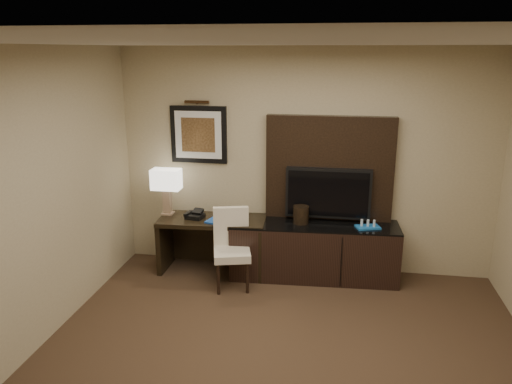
% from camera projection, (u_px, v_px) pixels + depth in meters
% --- Properties ---
extents(ceiling, '(4.50, 5.00, 0.01)m').
position_uv_depth(ceiling, '(281.00, 42.00, 3.26)').
color(ceiling, silver).
rests_on(ceiling, wall_back).
extents(wall_back, '(4.50, 0.01, 2.70)m').
position_uv_depth(wall_back, '(304.00, 162.00, 6.00)').
color(wall_back, tan).
rests_on(wall_back, floor).
extents(wall_left, '(0.01, 5.00, 2.70)m').
position_uv_depth(wall_left, '(0.00, 219.00, 3.99)').
color(wall_left, tan).
rests_on(wall_left, floor).
extents(desk, '(1.32, 0.63, 0.69)m').
position_uv_depth(desk, '(213.00, 245.00, 6.12)').
color(desk, black).
rests_on(desk, floor).
extents(credenza, '(1.99, 0.65, 0.68)m').
position_uv_depth(credenza, '(314.00, 250.00, 5.97)').
color(credenza, black).
rests_on(credenza, floor).
extents(tv_wall_panel, '(1.50, 0.12, 1.30)m').
position_uv_depth(tv_wall_panel, '(329.00, 171.00, 5.92)').
color(tv_wall_panel, black).
rests_on(tv_wall_panel, wall_back).
extents(tv, '(1.00, 0.08, 0.60)m').
position_uv_depth(tv, '(328.00, 193.00, 5.89)').
color(tv, black).
rests_on(tv, tv_wall_panel).
extents(artwork, '(0.70, 0.04, 0.70)m').
position_uv_depth(artwork, '(199.00, 135.00, 6.10)').
color(artwork, black).
rests_on(artwork, wall_back).
extents(picture_light, '(0.04, 0.04, 0.30)m').
position_uv_depth(picture_light, '(197.00, 102.00, 5.96)').
color(picture_light, '#3C2513').
rests_on(picture_light, wall_back).
extents(desk_chair, '(0.51, 0.56, 0.85)m').
position_uv_depth(desk_chair, '(232.00, 253.00, 5.67)').
color(desk_chair, beige).
rests_on(desk_chair, floor).
extents(table_lamp, '(0.41, 0.26, 0.63)m').
position_uv_depth(table_lamp, '(167.00, 190.00, 6.10)').
color(table_lamp, '#A08164').
rests_on(table_lamp, desk).
extents(desk_phone, '(0.23, 0.21, 0.10)m').
position_uv_depth(desk_phone, '(195.00, 214.00, 6.02)').
color(desk_phone, black).
rests_on(desk_phone, desk).
extents(blue_folder, '(0.30, 0.35, 0.02)m').
position_uv_depth(blue_folder, '(219.00, 220.00, 5.94)').
color(blue_folder, blue).
rests_on(blue_folder, desk).
extents(book, '(0.17, 0.05, 0.23)m').
position_uv_depth(book, '(219.00, 210.00, 5.97)').
color(book, '#BFA896').
rests_on(book, desk).
extents(water_bottle, '(0.06, 0.06, 0.16)m').
position_uv_depth(water_bottle, '(243.00, 213.00, 5.97)').
color(water_bottle, silver).
rests_on(water_bottle, desk).
extents(ice_bucket, '(0.21, 0.21, 0.21)m').
position_uv_depth(ice_bucket, '(301.00, 215.00, 5.87)').
color(ice_bucket, black).
rests_on(ice_bucket, credenza).
extents(minibar_tray, '(0.31, 0.24, 0.10)m').
position_uv_depth(minibar_tray, '(368.00, 224.00, 5.72)').
color(minibar_tray, '#1C68B7').
rests_on(minibar_tray, credenza).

